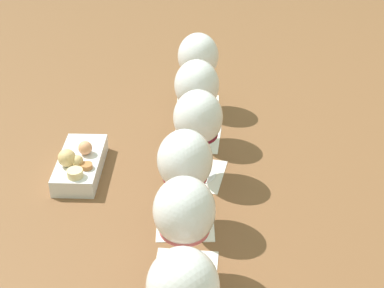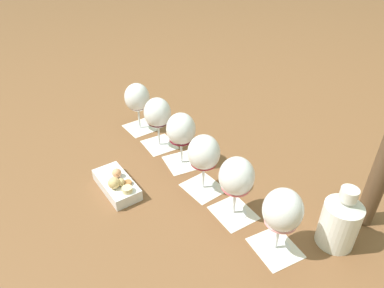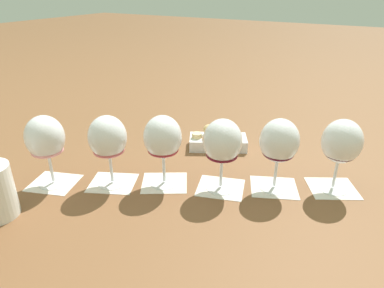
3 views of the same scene
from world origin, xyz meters
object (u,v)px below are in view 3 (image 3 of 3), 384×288
Objects in this scene: wine_glass_0 at (45,140)px; snack_dish at (217,141)px; wine_glass_5 at (341,145)px; wine_glass_2 at (163,140)px; wine_glass_1 at (108,140)px; wine_glass_3 at (222,144)px; wine_glass_4 at (279,144)px.

wine_glass_0 is 0.49m from snack_dish.
snack_dish is at bearing 169.11° from wine_glass_5.
wine_glass_5 is (0.38, 0.19, -0.00)m from wine_glass_2.
wine_glass_1 is 1.00× the size of wine_glass_2.
snack_dish is (-0.11, 0.21, -0.10)m from wine_glass_3.
snack_dish is at bearing 148.87° from wine_glass_4.
wine_glass_4 is at bearing 26.76° from wine_glass_1.
wine_glass_5 is at bearing 29.14° from wine_glass_3.
wine_glass_2 is at bearing -159.47° from wine_glass_3.
snack_dish is at bearing 84.55° from wine_glass_2.
wine_glass_0 and wine_glass_3 have the same top height.
wine_glass_0 is 1.00× the size of wine_glass_2.
wine_glass_0 is 1.00× the size of wine_glass_5.
wine_glass_0 is 0.71m from wine_glass_5.
wine_glass_1 is at bearing 29.69° from wine_glass_0.
wine_glass_2 is at bearing -95.45° from snack_dish.
wine_glass_0 is 0.15m from wine_glass_1.
wine_glass_2 is at bearing -154.76° from wine_glass_4.
snack_dish is (-0.36, 0.07, -0.10)m from wine_glass_5.
wine_glass_3 is at bearing -150.86° from wine_glass_5.
wine_glass_4 is at bearing 25.24° from wine_glass_2.
wine_glass_2 is 1.00× the size of wine_glass_5.
snack_dish is at bearing 55.67° from wine_glass_0.
wine_glass_4 is (0.25, 0.12, -0.00)m from wine_glass_2.
wine_glass_5 is at bearing 28.05° from wine_glass_4.
wine_glass_2 is 0.15m from wine_glass_3.
wine_glass_3 and wine_glass_4 have the same top height.
wine_glass_3 is (0.25, 0.12, 0.00)m from wine_glass_1.
wine_glass_5 is (0.63, 0.33, -0.00)m from wine_glass_0.
wine_glass_1 reaches higher than snack_dish.
wine_glass_3 is at bearing -149.69° from wine_glass_4.
wine_glass_1 is 1.00× the size of wine_glass_5.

